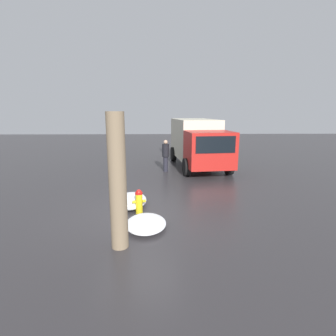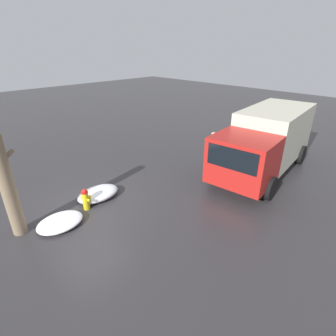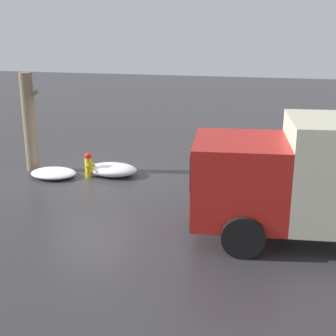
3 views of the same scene
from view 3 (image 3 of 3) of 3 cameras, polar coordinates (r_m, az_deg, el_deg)
The scene contains 6 objects.
ground_plane at distance 14.90m, azimuth -9.60°, elevation -1.07°, with size 60.00×60.00×0.00m, color #333033.
fire_hydrant at distance 14.78m, azimuth -9.66°, elevation 0.41°, with size 0.33×0.43×0.78m.
tree_trunk at distance 15.67m, azimuth -16.54°, elevation 5.38°, with size 0.61×0.40×3.16m.
pedestrian at distance 12.59m, azimuth 14.17°, elevation -0.37°, with size 0.37×0.37×1.69m.
snow_pile_by_hydrant at distance 14.90m, azimuth -6.77°, elevation -0.19°, with size 1.59×1.05×0.38m.
snow_pile_curbside at distance 15.08m, azimuth -13.78°, elevation -0.61°, with size 1.44×1.12×0.25m.
Camera 3 is at (5.67, -12.99, 4.61)m, focal length 50.00 mm.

